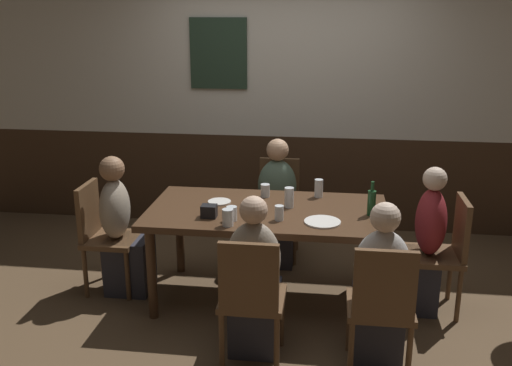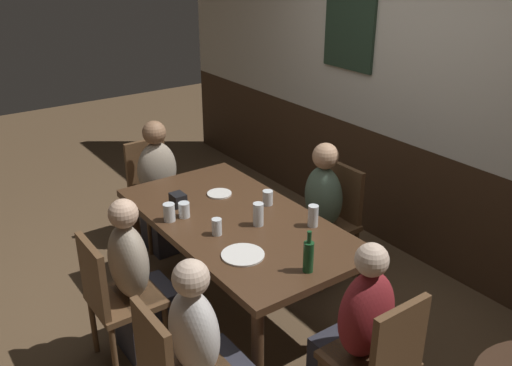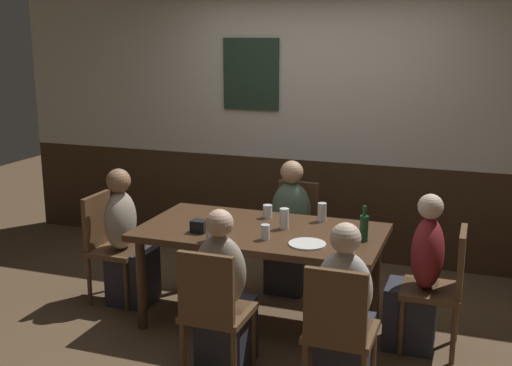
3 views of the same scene
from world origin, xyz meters
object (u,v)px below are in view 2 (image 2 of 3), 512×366
at_px(person_head_east, 356,346).
at_px(tumbler_short, 258,216).
at_px(person_right_near, 204,364).
at_px(dining_table, 237,229).
at_px(highball_clear, 313,217).
at_px(condiment_caddy, 178,200).
at_px(plate_white_large, 243,255).
at_px(person_mid_near, 139,291).
at_px(person_head_west, 162,196).
at_px(tumbler_water, 184,211).
at_px(pint_glass_pale, 268,198).
at_px(beer_glass_half, 217,228).
at_px(chair_mid_near, 113,295).
at_px(beer_bottle_green, 308,256).
at_px(chair_head_west, 153,186).
at_px(chair_head_east, 380,359).
at_px(pint_glass_stout, 169,213).
at_px(plate_white_small, 219,194).
at_px(person_mid_far, 317,225).
at_px(chair_mid_far, 333,215).

xyz_separation_m(person_head_east, tumbler_short, (-0.99, 0.07, 0.35)).
xyz_separation_m(person_right_near, tumbler_short, (-0.63, 0.79, 0.35)).
bearing_deg(person_right_near, dining_table, 137.31).
distance_m(dining_table, highball_clear, 0.53).
bearing_deg(condiment_caddy, person_head_east, 8.20).
relative_size(highball_clear, plate_white_large, 0.56).
xyz_separation_m(person_mid_near, person_head_west, (-1.15, 0.73, 0.01)).
bearing_deg(plate_white_large, tumbler_water, -176.47).
xyz_separation_m(person_right_near, pint_glass_pale, (-0.84, 1.02, 0.33)).
xyz_separation_m(beer_glass_half, condiment_caddy, (-0.51, -0.00, -0.00)).
bearing_deg(pint_glass_pale, beer_glass_half, -72.88).
height_order(dining_table, beer_glass_half, beer_glass_half).
bearing_deg(chair_mid_near, tumbler_water, 109.85).
bearing_deg(highball_clear, person_head_west, -167.12).
xyz_separation_m(person_head_east, person_head_west, (-2.29, 0.00, 0.00)).
relative_size(pint_glass_pale, tumbler_water, 1.00).
relative_size(tumbler_water, beer_bottle_green, 0.41).
bearing_deg(plate_white_large, tumbler_short, 130.99).
bearing_deg(highball_clear, person_mid_near, -109.09).
bearing_deg(pint_glass_pale, plate_white_large, -48.54).
distance_m(chair_mid_near, chair_head_west, 1.58).
bearing_deg(tumbler_short, dining_table, -157.04).
distance_m(chair_head_east, pint_glass_stout, 1.61).
bearing_deg(tumbler_water, highball_clear, 46.00).
distance_m(person_head_west, tumbler_water, 1.01).
bearing_deg(chair_mid_near, chair_head_east, 34.21).
xyz_separation_m(highball_clear, plate_white_large, (0.04, -0.58, -0.06)).
relative_size(chair_head_west, person_mid_near, 0.80).
bearing_deg(plate_white_small, tumbler_short, -4.32).
relative_size(person_mid_far, pint_glass_pale, 10.72).
height_order(person_head_west, tumbler_short, person_head_west).
xyz_separation_m(chair_mid_far, plate_white_large, (0.41, -1.12, 0.25)).
relative_size(person_head_west, highball_clear, 7.67).
xyz_separation_m(chair_head_west, beer_glass_half, (1.42, -0.22, 0.29)).
distance_m(chair_head_west, person_head_east, 2.45).
xyz_separation_m(chair_head_west, pint_glass_pale, (1.26, 0.30, 0.29)).
height_order(pint_glass_pale, tumbler_short, tumbler_short).
height_order(chair_head_east, pint_glass_stout, chair_head_east).
xyz_separation_m(person_right_near, plate_white_large, (-0.37, 0.49, 0.29)).
xyz_separation_m(pint_glass_pale, tumbler_water, (-0.17, -0.57, -0.00)).
bearing_deg(tumbler_short, chair_mid_near, -99.29).
bearing_deg(person_head_east, highball_clear, 155.86).
relative_size(person_mid_far, condiment_caddy, 10.07).
xyz_separation_m(plate_white_small, condiment_caddy, (-0.01, -0.33, 0.04)).
distance_m(person_right_near, pint_glass_pale, 1.36).
relative_size(chair_mid_near, pint_glass_stout, 7.32).
bearing_deg(person_right_near, chair_head_west, 160.91).
bearing_deg(tumbler_short, condiment_caddy, -152.50).
bearing_deg(beer_bottle_green, chair_head_east, 2.55).
relative_size(pint_glass_pale, plate_white_small, 0.58).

